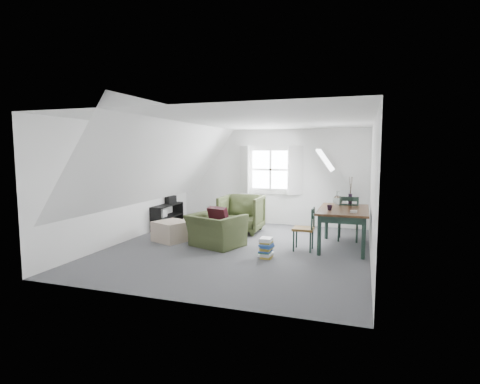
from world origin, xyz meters
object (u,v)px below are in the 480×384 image
(armchair_near, at_px, (216,246))
(magazine_stack, at_px, (266,248))
(ottoman, at_px, (172,231))
(armchair_far, at_px, (242,232))
(dining_table, at_px, (344,214))
(dining_chair_near, at_px, (305,228))
(media_shelf, at_px, (165,217))
(dining_chair_far, at_px, (348,217))

(armchair_near, distance_m, magazine_stack, 1.29)
(ottoman, distance_m, magazine_stack, 2.34)
(armchair_far, relative_size, dining_table, 0.62)
(armchair_near, distance_m, dining_chair_near, 1.84)
(dining_chair_near, distance_m, media_shelf, 3.83)
(armchair_far, distance_m, magazine_stack, 2.23)
(armchair_far, bearing_deg, dining_chair_far, -3.16)
(dining_table, height_order, media_shelf, dining_table)
(ottoman, bearing_deg, dining_chair_near, 2.63)
(armchair_near, distance_m, armchair_far, 1.45)
(dining_chair_far, bearing_deg, ottoman, 34.33)
(ottoman, relative_size, dining_chair_far, 0.66)
(dining_table, height_order, dining_chair_near, dining_chair_near)
(armchair_near, relative_size, ottoman, 1.57)
(ottoman, bearing_deg, armchair_near, -6.71)
(armchair_far, distance_m, dining_chair_far, 2.51)
(armchair_near, xyz_separation_m, armchair_far, (0.07, 1.45, 0.00))
(magazine_stack, bearing_deg, dining_chair_far, 53.64)
(dining_table, xyz_separation_m, dining_chair_near, (-0.69, -0.43, -0.25))
(dining_chair_near, bearing_deg, dining_table, 106.00)
(dining_chair_near, bearing_deg, dining_chair_far, 129.20)
(dining_table, xyz_separation_m, magazine_stack, (-1.28, -1.17, -0.51))
(armchair_near, height_order, dining_table, dining_table)
(armchair_far, height_order, dining_chair_near, dining_chair_near)
(dining_chair_far, relative_size, media_shelf, 0.84)
(dining_chair_near, relative_size, media_shelf, 0.72)
(dining_chair_far, distance_m, dining_chair_near, 1.34)
(armchair_far, relative_size, ottoman, 1.52)
(armchair_far, bearing_deg, ottoman, -132.16)
(ottoman, distance_m, dining_table, 3.62)
(dining_table, xyz_separation_m, dining_chair_far, (0.07, 0.67, -0.18))
(dining_table, distance_m, dining_chair_near, 0.85)
(media_shelf, height_order, magazine_stack, media_shelf)
(armchair_far, height_order, media_shelf, media_shelf)
(armchair_far, xyz_separation_m, dining_chair_far, (2.46, -0.09, 0.51))
(armchair_near, relative_size, dining_table, 0.64)
(armchair_near, bearing_deg, dining_chair_near, -151.93)
(magazine_stack, bearing_deg, ottoman, 164.88)
(armchair_far, height_order, dining_table, dining_table)
(media_shelf, relative_size, magazine_stack, 3.20)
(armchair_near, relative_size, dining_chair_far, 1.03)
(armchair_far, relative_size, dining_chair_near, 1.16)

